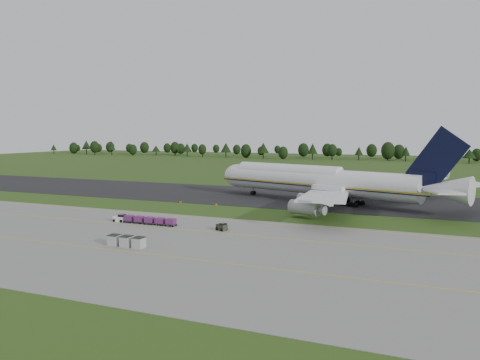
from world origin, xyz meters
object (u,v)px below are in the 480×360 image
at_px(utility_cart, 222,227).
at_px(uld_row, 126,241).
at_px(baggage_train, 143,220).
at_px(edge_markers, 198,204).
at_px(aircraft, 322,181).

height_order(utility_cart, uld_row, uld_row).
xyz_separation_m(baggage_train, uld_row, (8.55, -17.32, 0.09)).
distance_m(uld_row, edge_markers, 45.29).
relative_size(aircraft, utility_cart, 29.47).
distance_m(baggage_train, uld_row, 19.31).
xyz_separation_m(baggage_train, utility_cart, (17.57, 0.23, -0.24)).
xyz_separation_m(aircraft, edge_markers, (-28.58, -16.13, -5.46)).
xyz_separation_m(utility_cart, edge_markers, (-19.01, 26.62, -0.35)).
bearing_deg(aircraft, baggage_train, -122.27).
bearing_deg(baggage_train, uld_row, -63.74).
height_order(baggage_train, edge_markers, baggage_train).
bearing_deg(baggage_train, aircraft, 57.73).
distance_m(aircraft, edge_markers, 33.27).
height_order(aircraft, edge_markers, aircraft).
relative_size(baggage_train, edge_markers, 1.35).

